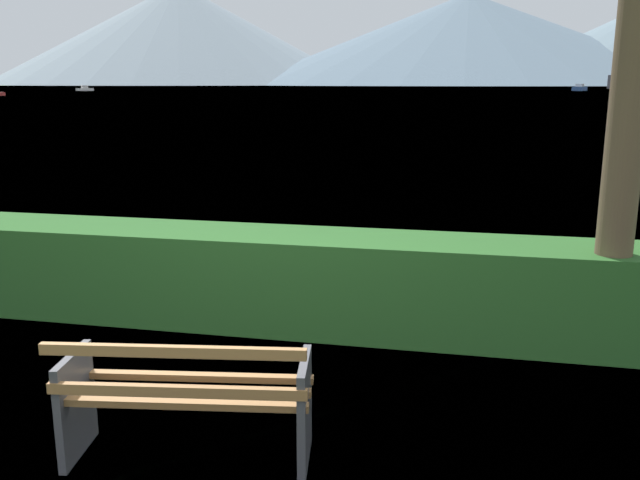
# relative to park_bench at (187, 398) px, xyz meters

# --- Properties ---
(ground_plane) EXTENTS (1400.00, 1400.00, 0.00)m
(ground_plane) POSITION_rel_park_bench_xyz_m (-0.01, 0.06, -0.42)
(ground_plane) COLOR #567A38
(water_surface) EXTENTS (620.00, 620.00, 0.00)m
(water_surface) POSITION_rel_park_bench_xyz_m (-0.01, 306.62, -0.42)
(water_surface) COLOR slate
(water_surface) RESTS_ON ground_plane
(park_bench) EXTENTS (1.59, 0.79, 0.87)m
(park_bench) POSITION_rel_park_bench_xyz_m (0.00, 0.00, 0.00)
(park_bench) COLOR #A0703F
(park_bench) RESTS_ON ground_plane
(hedge_row) EXTENTS (10.17, 0.86, 0.91)m
(hedge_row) POSITION_rel_park_bench_xyz_m (-0.01, 2.50, 0.03)
(hedge_row) COLOR #285B23
(hedge_row) RESTS_ON ground_plane
(sailboat_mid) EXTENTS (3.91, 4.40, 1.46)m
(sailboat_mid) POSITION_rel_park_bench_xyz_m (-99.37, 166.15, 0.09)
(sailboat_mid) COLOR silver
(sailboat_mid) RESTS_ON water_surface
(tender_far) EXTENTS (4.94, 7.54, 1.88)m
(tender_far) POSITION_rel_park_bench_xyz_m (31.82, 196.31, 0.27)
(tender_far) COLOR #335693
(tender_far) RESTS_ON water_surface
(distant_hills) EXTENTS (765.17, 384.99, 85.17)m
(distant_hills) POSITION_rel_park_bench_xyz_m (-11.67, 590.72, 39.55)
(distant_hills) COLOR gray
(distant_hills) RESTS_ON ground_plane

